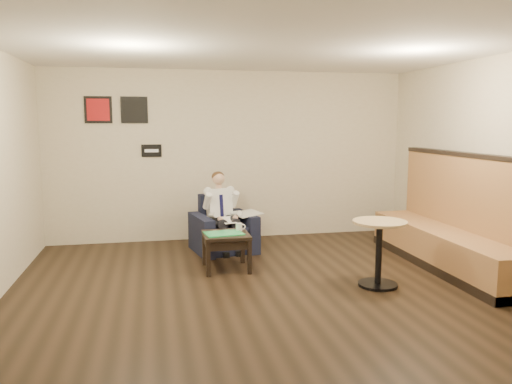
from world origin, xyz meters
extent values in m
plane|color=black|center=(0.00, 0.00, 0.00)|extent=(6.00, 6.00, 0.00)
cube|color=beige|center=(0.00, 3.00, 1.40)|extent=(6.00, 0.02, 2.80)
cube|color=beige|center=(0.00, -3.00, 1.40)|extent=(6.00, 0.02, 2.80)
cube|color=white|center=(0.00, 0.00, 2.80)|extent=(6.00, 6.00, 0.02)
cube|color=black|center=(-1.30, 2.98, 1.50)|extent=(0.32, 0.02, 0.20)
cube|color=#B51618|center=(-2.10, 2.98, 2.15)|extent=(0.42, 0.03, 0.42)
cube|color=black|center=(-1.55, 2.98, 2.15)|extent=(0.42, 0.03, 0.42)
cube|color=black|center=(-0.26, 2.13, 0.42)|extent=(1.02, 1.02, 0.84)
cube|color=white|center=(-0.22, 1.93, 0.52)|extent=(0.26, 0.32, 0.01)
cube|color=silver|center=(0.11, 2.11, 0.57)|extent=(0.47, 0.53, 0.01)
cube|color=black|center=(-0.36, 1.16, 0.25)|extent=(0.61, 0.61, 0.49)
cube|color=green|center=(-0.39, 1.14, 0.50)|extent=(0.53, 0.41, 0.01)
cylinder|color=white|center=(-0.16, 1.29, 0.54)|extent=(0.09, 0.09, 0.10)
cube|color=black|center=(-0.30, 1.34, 0.50)|extent=(0.16, 0.10, 0.01)
cube|color=#9E6C3D|center=(2.59, 0.68, 0.76)|extent=(0.71, 2.98, 1.52)
cylinder|color=tan|center=(1.34, 0.12, 0.40)|extent=(0.78, 0.78, 0.80)
camera|label=1|loc=(-1.28, -5.27, 1.96)|focal=35.00mm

